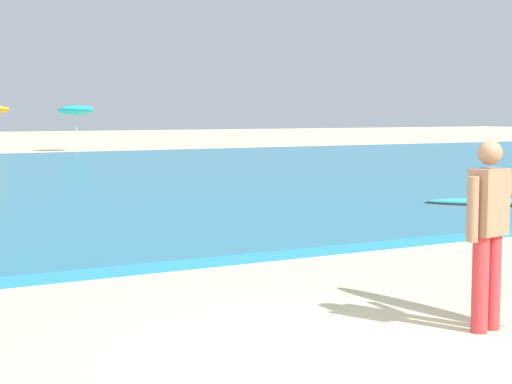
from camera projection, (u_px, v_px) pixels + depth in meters
ground_plane at (414, 357)px, 6.53m from camera, size 160.00×160.00×0.00m
surfer_with_board at (503, 217)px, 7.37m from camera, size 1.12×2.33×1.73m
beach_umbrella_4 at (76, 110)px, 40.89m from camera, size 1.83×1.86×2.39m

